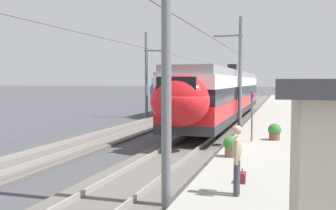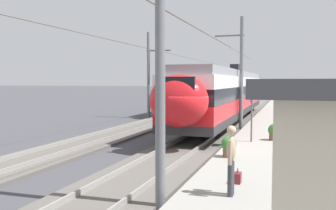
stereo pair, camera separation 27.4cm
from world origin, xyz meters
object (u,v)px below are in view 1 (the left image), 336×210
(catenary_mast_west, at_px, (162,31))
(potted_plant_platform_edge, at_px, (275,131))
(handbag_beside_passenger, at_px, (242,177))
(potted_plant_by_shelter, at_px, (231,145))
(catenary_mast_far_side, at_px, (148,73))
(catenary_mast_mid, at_px, (238,71))
(passenger_walking, at_px, (237,156))
(train_far_track, at_px, (199,89))
(train_near_platform, at_px, (224,93))
(platform_sign, at_px, (252,104))

(catenary_mast_west, height_order, potted_plant_platform_edge, catenary_mast_west)
(handbag_beside_passenger, xyz_separation_m, potted_plant_by_shelter, (3.26, 0.77, 0.27))
(catenary_mast_far_side, relative_size, potted_plant_by_shelter, 54.00)
(catenary_mast_mid, relative_size, passenger_walking, 24.12)
(catenary_mast_far_side, bearing_deg, potted_plant_by_shelter, -148.92)
(catenary_mast_mid, bearing_deg, train_far_track, 21.17)
(catenary_mast_far_side, bearing_deg, catenary_mast_west, -157.84)
(catenary_mast_mid, height_order, potted_plant_by_shelter, catenary_mast_mid)
(potted_plant_by_shelter, bearing_deg, handbag_beside_passenger, -166.73)
(catenary_mast_west, distance_m, passenger_walking, 3.47)
(train_near_platform, height_order, passenger_walking, train_near_platform)
(train_far_track, distance_m, handbag_beside_passenger, 30.93)
(platform_sign, relative_size, potted_plant_by_shelter, 3.08)
(catenary_mast_west, xyz_separation_m, potted_plant_platform_edge, (9.28, -2.36, -3.50))
(train_near_platform, bearing_deg, train_far_track, 20.99)
(train_far_track, distance_m, catenary_mast_mid, 17.88)
(catenary_mast_mid, xyz_separation_m, potted_plant_by_shelter, (-9.92, -0.96, -2.99))
(train_near_platform, height_order, potted_plant_by_shelter, train_near_platform)
(train_far_track, height_order, potted_plant_platform_edge, train_far_track)
(catenary_mast_mid, distance_m, passenger_walking, 14.60)
(catenary_mast_west, relative_size, platform_sign, 17.55)
(potted_plant_platform_edge, relative_size, potted_plant_by_shelter, 1.02)
(train_near_platform, xyz_separation_m, catenary_mast_mid, (-3.60, -1.44, 1.55))
(passenger_walking, xyz_separation_m, handbag_beside_passenger, (1.11, -0.01, -0.80))
(catenary_mast_far_side, bearing_deg, handbag_beside_passenger, -151.75)
(catenary_mast_west, relative_size, handbag_beside_passenger, 99.36)
(passenger_walking, bearing_deg, platform_sign, 2.31)
(catenary_mast_west, distance_m, handbag_beside_passenger, 4.46)
(catenary_mast_west, relative_size, passenger_walking, 24.12)
(passenger_walking, bearing_deg, handbag_beside_passenger, -0.43)
(train_near_platform, xyz_separation_m, potted_plant_platform_edge, (-9.15, -3.82, -1.44))
(platform_sign, distance_m, handbag_beside_passenger, 7.07)
(train_near_platform, height_order, catenary_mast_west, catenary_mast_west)
(platform_sign, height_order, potted_plant_by_shelter, platform_sign)
(train_near_platform, xyz_separation_m, potted_plant_by_shelter, (-13.53, -2.40, -1.44))
(catenary_mast_west, height_order, potted_plant_by_shelter, catenary_mast_west)
(catenary_mast_west, distance_m, catenary_mast_far_side, 21.53)
(train_near_platform, height_order, handbag_beside_passenger, train_near_platform)
(train_far_track, xyz_separation_m, handbag_beside_passenger, (-29.79, -8.16, -1.71))
(train_far_track, relative_size, passenger_walking, 14.86)
(catenary_mast_far_side, bearing_deg, train_near_platform, -102.78)
(potted_plant_by_shelter, bearing_deg, catenary_mast_far_side, 31.08)
(handbag_beside_passenger, bearing_deg, catenary_mast_west, 133.81)
(catenary_mast_far_side, height_order, potted_plant_by_shelter, catenary_mast_far_side)
(catenary_mast_mid, bearing_deg, passenger_walking, -173.14)
(catenary_mast_far_side, relative_size, potted_plant_platform_edge, 52.74)
(catenary_mast_west, height_order, platform_sign, catenary_mast_west)
(passenger_walking, bearing_deg, potted_plant_platform_edge, -4.29)
(train_far_track, xyz_separation_m, passenger_walking, (-30.90, -8.15, -0.91))
(train_near_platform, relative_size, catenary_mast_west, 0.62)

